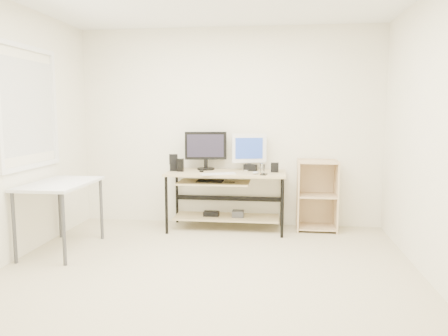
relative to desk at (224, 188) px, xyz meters
name	(u,v)px	position (x,y,z in m)	size (l,w,h in m)	color
room	(190,133)	(-0.11, -1.62, 0.78)	(4.01, 4.01, 2.62)	beige
desk	(224,188)	(0.00, 0.00, 0.00)	(1.50, 0.65, 0.75)	tan
side_table	(60,190)	(-1.65, -1.06, 0.13)	(0.60, 1.00, 0.75)	silver
shelf_unit	(317,195)	(1.18, 0.16, -0.09)	(0.50, 0.40, 0.90)	#D9B987
black_monitor	(206,148)	(-0.27, 0.18, 0.50)	(0.55, 0.23, 0.50)	black
white_imac	(249,149)	(0.30, 0.17, 0.49)	(0.44, 0.15, 0.48)	silver
keyboard	(218,174)	(-0.04, -0.25, 0.22)	(0.42, 0.12, 0.01)	silver
mouse	(256,173)	(0.41, -0.18, 0.23)	(0.06, 0.10, 0.04)	#ABABB0
center_speaker	(250,168)	(0.32, 0.13, 0.25)	(0.17, 0.07, 0.08)	black
speaker_left	(173,162)	(-0.66, 0.01, 0.32)	(0.13, 0.13, 0.21)	black
speaker_right	(275,167)	(0.64, 0.05, 0.27)	(0.10, 0.10, 0.12)	black
audio_controller	(180,165)	(-0.56, -0.05, 0.29)	(0.08, 0.05, 0.17)	black
volume_puck	(201,171)	(-0.28, -0.06, 0.22)	(0.06, 0.06, 0.02)	black
smartphone	(264,174)	(0.51, -0.21, 0.22)	(0.07, 0.13, 0.01)	black
coaster	(262,173)	(0.49, -0.11, 0.21)	(0.08, 0.08, 0.01)	#B0854F
drinking_glass	(262,168)	(0.49, -0.11, 0.28)	(0.06, 0.06, 0.12)	white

